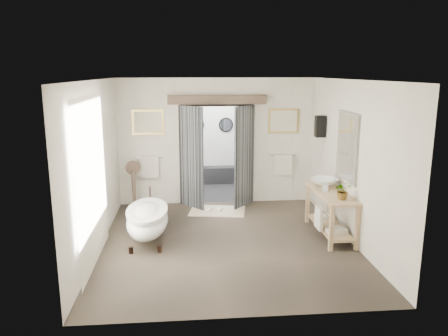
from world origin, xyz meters
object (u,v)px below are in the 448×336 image
at_px(clawfoot_tub, 147,219).
at_px(basin, 325,183).
at_px(vanity, 330,210).
at_px(rug, 217,211).

xyz_separation_m(clawfoot_tub, basin, (3.38, 0.28, 0.54)).
distance_m(vanity, rug, 2.62).
bearing_deg(vanity, rug, 140.79).
xyz_separation_m(rug, basin, (1.98, -1.29, 0.93)).
relative_size(clawfoot_tub, rug, 1.38).
relative_size(clawfoot_tub, vanity, 1.04).
height_order(clawfoot_tub, vanity, vanity).
distance_m(rug, basin, 2.54).
xyz_separation_m(clawfoot_tub, vanity, (3.39, -0.06, 0.11)).
bearing_deg(rug, clawfoot_tub, -131.69).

